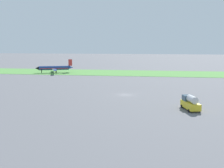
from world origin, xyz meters
name	(u,v)px	position (x,y,z in m)	size (l,w,h in m)	color
ground_plane	(125,95)	(0.00, 0.00, 0.00)	(600.00, 600.00, 0.00)	slate
grass_taxiway_strip	(139,73)	(0.00, 60.58, 0.04)	(360.00, 28.00, 0.08)	#549342
airplane_taxiing_turboprop	(55,68)	(-41.11, 55.69, 2.41)	(18.20, 21.02, 6.58)	navy
fuel_truck_near_gate	(190,103)	(16.26, -16.27, 1.58)	(4.02, 6.90, 3.29)	yellow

